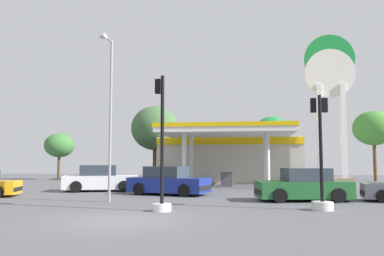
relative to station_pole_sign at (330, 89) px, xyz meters
name	(u,v)px	position (x,y,z in m)	size (l,w,h in m)	color
ground_plane	(121,221)	(-10.71, -20.22, -7.72)	(90.00, 90.00, 0.00)	#56565B
gas_station	(230,157)	(-8.24, 3.49, -5.46)	(12.55, 13.58, 4.57)	beige
station_pole_sign	(330,89)	(0.00, 0.00, 0.00)	(3.98, 0.56, 12.17)	white
car_0	(101,179)	(-15.94, -8.37, -6.97)	(4.98, 3.17, 1.66)	black
car_2	(168,182)	(-11.15, -10.44, -6.99)	(4.82, 2.98, 1.61)	black
car_4	(315,181)	(-2.61, -7.52, -7.05)	(4.31, 2.30, 1.48)	black
car_5	(303,186)	(-4.05, -12.94, -7.01)	(4.62, 2.57, 1.57)	black
traffic_signal_0	(321,175)	(-3.84, -16.53, -6.35)	(0.82, 0.82, 4.51)	silver
traffic_signal_1	(161,169)	(-9.96, -17.70, -6.13)	(0.73, 0.73, 5.22)	silver
tree_0	(59,146)	(-25.90, 5.77, -4.20)	(3.04, 3.04, 4.78)	brown
tree_1	(155,128)	(-15.84, 5.90, -2.52)	(4.73, 4.73, 7.43)	brown
tree_2	(272,133)	(-4.28, 6.48, -3.02)	(3.45, 3.45, 6.26)	brown
tree_3	(374,128)	(5.37, 7.14, -2.66)	(3.87, 3.87, 6.74)	brown
corner_streetlamp	(109,104)	(-13.08, -14.95, -3.16)	(0.24, 1.48, 7.69)	gray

